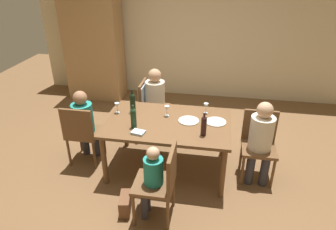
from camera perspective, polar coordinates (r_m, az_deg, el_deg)
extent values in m
plane|color=brown|center=(4.42, 0.00, -9.81)|extent=(10.00, 10.00, 0.00)
cube|color=beige|center=(6.36, 4.39, 15.38)|extent=(6.40, 0.12, 2.70)
cube|color=#A87F51|center=(6.48, -13.71, 12.19)|extent=(1.10, 0.56, 2.10)
cube|color=brown|center=(4.02, 0.00, -1.52)|extent=(1.65, 1.06, 0.04)
cylinder|color=brown|center=(4.03, -11.90, -8.41)|extent=(0.07, 0.07, 0.71)
cylinder|color=brown|center=(3.80, 10.23, -10.76)|extent=(0.07, 0.07, 0.71)
cylinder|color=brown|center=(4.76, -8.01, -2.03)|extent=(0.07, 0.07, 0.71)
cylinder|color=brown|center=(4.56, 10.40, -3.62)|extent=(0.07, 0.07, 0.71)
cylinder|color=brown|center=(5.24, 0.13, -0.46)|extent=(0.04, 0.04, 0.44)
cylinder|color=brown|center=(4.91, -0.62, -2.50)|extent=(0.04, 0.04, 0.44)
cylinder|color=brown|center=(5.31, -3.91, -0.13)|extent=(0.04, 0.04, 0.44)
cylinder|color=brown|center=(4.99, -4.92, -2.12)|extent=(0.04, 0.04, 0.44)
cube|color=brown|center=(5.00, -2.38, 1.14)|extent=(0.44, 0.44, 0.04)
cube|color=brown|center=(4.94, -4.71, 3.81)|extent=(0.04, 0.44, 0.44)
cube|color=#ADC6D6|center=(4.93, -4.72, 4.05)|extent=(0.07, 0.40, 0.31)
cylinder|color=brown|center=(4.83, -16.14, -4.28)|extent=(0.04, 0.04, 0.44)
cylinder|color=brown|center=(4.69, -11.92, -4.78)|extent=(0.04, 0.04, 0.44)
cylinder|color=brown|center=(4.55, -18.11, -6.73)|extent=(0.04, 0.04, 0.44)
cylinder|color=brown|center=(4.40, -13.67, -7.36)|extent=(0.04, 0.04, 0.44)
cube|color=brown|center=(4.49, -15.33, -3.18)|extent=(0.44, 0.44, 0.04)
cube|color=brown|center=(4.22, -16.81, -1.73)|extent=(0.44, 0.04, 0.44)
cylinder|color=brown|center=(4.17, 19.09, -10.43)|extent=(0.04, 0.04, 0.44)
cylinder|color=brown|center=(4.11, 13.80, -10.15)|extent=(0.04, 0.04, 0.44)
cylinder|color=brown|center=(4.47, 18.48, -7.48)|extent=(0.04, 0.04, 0.44)
cylinder|color=brown|center=(4.42, 13.60, -7.17)|extent=(0.04, 0.04, 0.44)
cube|color=brown|center=(4.15, 16.68, -6.08)|extent=(0.44, 0.44, 0.04)
cube|color=brown|center=(4.20, 16.88, -1.86)|extent=(0.44, 0.04, 0.44)
cylinder|color=brown|center=(3.50, -6.48, -17.36)|extent=(0.04, 0.04, 0.44)
cylinder|color=brown|center=(3.76, -4.88, -13.38)|extent=(0.04, 0.04, 0.44)
cylinder|color=brown|center=(3.43, -0.04, -18.24)|extent=(0.04, 0.04, 0.44)
cylinder|color=brown|center=(3.70, 1.00, -14.09)|extent=(0.04, 0.04, 0.44)
cube|color=brown|center=(3.43, -2.69, -12.79)|extent=(0.44, 0.44, 0.04)
cube|color=brown|center=(3.25, 0.72, -9.96)|extent=(0.04, 0.44, 0.44)
cylinder|color=#33333D|center=(5.16, -0.53, -0.81)|extent=(0.11, 0.11, 0.46)
cylinder|color=#33333D|center=(5.00, -0.92, -1.82)|extent=(0.11, 0.11, 0.46)
cylinder|color=beige|center=(4.90, -2.44, 3.66)|extent=(0.31, 0.31, 0.48)
sphere|color=tan|center=(4.77, -2.52, 7.45)|extent=(0.21, 0.21, 0.21)
cylinder|color=#33333D|center=(4.74, -15.30, -4.65)|extent=(0.11, 0.11, 0.46)
cylinder|color=#33333D|center=(4.68, -13.35, -4.89)|extent=(0.11, 0.11, 0.46)
cylinder|color=teal|center=(4.38, -15.68, -0.68)|extent=(0.29, 0.29, 0.44)
sphere|color=#996B4C|center=(4.25, -16.22, 3.11)|extent=(0.19, 0.19, 0.19)
cylinder|color=#33333D|center=(4.18, 17.67, -9.86)|extent=(0.11, 0.11, 0.46)
cylinder|color=#33333D|center=(4.16, 15.17, -9.72)|extent=(0.11, 0.11, 0.46)
cylinder|color=beige|center=(4.03, 17.11, -3.33)|extent=(0.30, 0.30, 0.46)
sphere|color=tan|center=(3.88, 17.78, 0.90)|extent=(0.20, 0.20, 0.20)
cylinder|color=#33333D|center=(3.56, -4.49, -16.08)|extent=(0.08, 0.08, 0.46)
cylinder|color=#33333D|center=(3.65, -3.98, -14.70)|extent=(0.08, 0.08, 0.46)
cylinder|color=teal|center=(3.33, -2.75, -10.61)|extent=(0.22, 0.22, 0.33)
sphere|color=tan|center=(3.19, -2.85, -7.25)|extent=(0.14, 0.14, 0.14)
cylinder|color=black|center=(3.69, 6.72, -2.34)|extent=(0.07, 0.07, 0.21)
sphere|color=black|center=(3.63, 6.81, -0.75)|extent=(0.07, 0.07, 0.07)
cylinder|color=black|center=(3.61, 6.85, -0.14)|extent=(0.03, 0.03, 0.07)
cylinder|color=black|center=(4.24, -6.63, 1.94)|extent=(0.08, 0.08, 0.23)
sphere|color=black|center=(4.18, -6.72, 3.51)|extent=(0.08, 0.08, 0.08)
cylinder|color=black|center=(4.16, -6.76, 4.18)|extent=(0.03, 0.03, 0.09)
cylinder|color=#19381E|center=(3.85, -6.49, -0.90)|extent=(0.07, 0.07, 0.22)
sphere|color=#19381E|center=(3.80, -6.58, 0.70)|extent=(0.07, 0.07, 0.07)
cylinder|color=#19381E|center=(3.78, -6.62, 1.32)|extent=(0.03, 0.03, 0.07)
cylinder|color=silver|center=(4.30, -9.45, 0.48)|extent=(0.06, 0.06, 0.00)
cylinder|color=silver|center=(4.28, -9.48, 0.92)|extent=(0.01, 0.01, 0.07)
cone|color=silver|center=(4.25, -9.56, 1.80)|extent=(0.07, 0.07, 0.07)
cylinder|color=silver|center=(4.26, 7.08, 0.40)|extent=(0.06, 0.06, 0.00)
cylinder|color=silver|center=(4.25, 7.11, 0.84)|extent=(0.01, 0.01, 0.07)
cone|color=silver|center=(4.21, 7.16, 1.73)|extent=(0.07, 0.07, 0.07)
cylinder|color=silver|center=(4.16, -0.21, -0.11)|extent=(0.06, 0.06, 0.00)
cylinder|color=silver|center=(4.14, -0.21, 0.35)|extent=(0.01, 0.01, 0.07)
cone|color=silver|center=(4.11, -0.21, 1.25)|extent=(0.07, 0.07, 0.07)
cylinder|color=silver|center=(4.03, 3.90, -1.07)|extent=(0.27, 0.27, 0.01)
cylinder|color=silver|center=(4.04, 8.98, -1.28)|extent=(0.27, 0.27, 0.01)
cube|color=#ADC6D6|center=(3.76, -5.62, -3.27)|extent=(0.18, 0.15, 0.03)
cube|color=brown|center=(3.74, -8.03, -16.18)|extent=(0.17, 0.30, 0.22)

